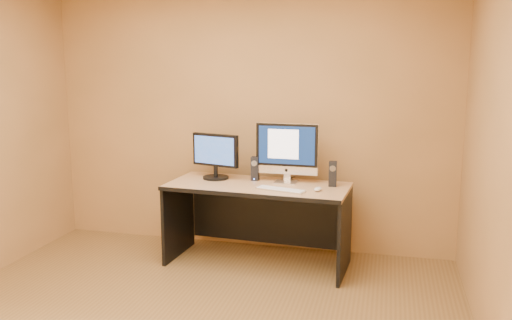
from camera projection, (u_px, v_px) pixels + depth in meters
The scene contains 10 objects.
walls at pixel (169, 150), 3.40m from camera, with size 4.00×4.00×2.60m, color #A67542, non-canonical shape.
desk at pixel (258, 225), 4.94m from camera, with size 1.62×0.71×0.75m, color tan, non-canonical shape.
imac at pixel (286, 153), 4.90m from camera, with size 0.58×0.21×0.56m, color silver, non-canonical shape.
second_monitor at pixel (216, 156), 5.08m from camera, with size 0.49×0.24×0.43m, color black, non-canonical shape.
speaker_left at pixel (255, 168), 5.03m from camera, with size 0.07×0.07×0.22m, color black, non-canonical shape.
speaker_right at pixel (333, 174), 4.79m from camera, with size 0.07×0.07×0.22m, color black, non-canonical shape.
keyboard at pixel (281, 189), 4.65m from camera, with size 0.44×0.12×0.02m, color silver.
mouse at pixel (318, 189), 4.63m from camera, with size 0.06×0.10×0.04m, color silver.
cable_a at pixel (293, 180), 5.03m from camera, with size 0.01×0.01×0.22m, color black.
cable_b at pixel (288, 178), 5.12m from camera, with size 0.01×0.01×0.18m, color black.
Camera 1 is at (1.34, -3.13, 1.86)m, focal length 38.00 mm.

